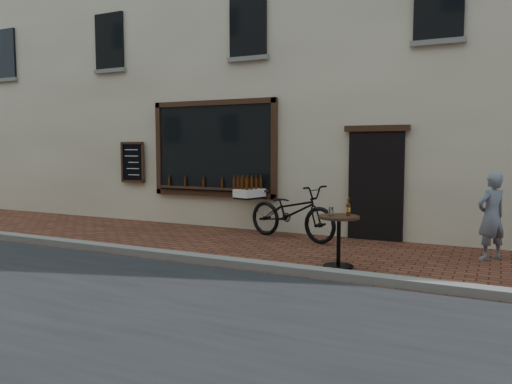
% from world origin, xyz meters
% --- Properties ---
extents(ground, '(90.00, 90.00, 0.00)m').
position_xyz_m(ground, '(0.00, 0.00, 0.00)').
color(ground, '#4D2519').
rests_on(ground, ground).
extents(kerb, '(90.00, 0.25, 0.12)m').
position_xyz_m(kerb, '(0.00, 0.20, 0.06)').
color(kerb, slate).
rests_on(kerb, ground).
extents(shop_building, '(28.00, 6.20, 10.00)m').
position_xyz_m(shop_building, '(0.00, 6.50, 5.00)').
color(shop_building, beige).
rests_on(shop_building, ground).
extents(cargo_bicycle, '(2.61, 1.34, 1.21)m').
position_xyz_m(cargo_bicycle, '(0.31, 2.80, 0.58)').
color(cargo_bicycle, black).
rests_on(cargo_bicycle, ground).
extents(bistro_table, '(0.64, 0.64, 1.10)m').
position_xyz_m(bistro_table, '(1.92, 0.87, 0.58)').
color(bistro_table, black).
rests_on(bistro_table, ground).
extents(pedestrian, '(0.63, 0.63, 1.47)m').
position_xyz_m(pedestrian, '(4.05, 2.51, 0.73)').
color(pedestrian, slate).
rests_on(pedestrian, ground).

